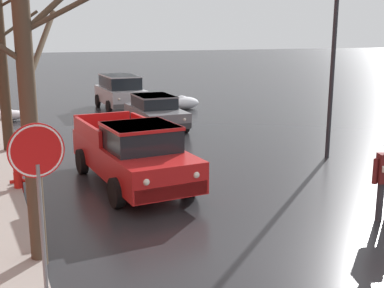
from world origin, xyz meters
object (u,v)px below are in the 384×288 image
Objects in this scene: pickup_truck_red_approaching_near_lane at (133,153)px; suv_silver_parked_kerbside_mid at (120,91)px; bare_tree_second_along_sidewalk at (2,63)px; sedan_grey_parked_kerbside_close at (155,111)px; fire_hydrant at (18,179)px; stop_sign_at_corner at (38,169)px; street_lamp_post at (333,52)px; bare_tree_at_the_corner at (28,84)px.

pickup_truck_red_approaching_near_lane is 13.51m from suv_silver_parked_kerbside_mid.
bare_tree_second_along_sidewalk is 1.45× the size of sedan_grey_parked_kerbside_close.
fire_hydrant is 6.25m from stop_sign_at_corner.
street_lamp_post is (9.62, 5.75, 1.21)m from stop_sign_at_corner.
stop_sign_at_corner is (-6.08, -12.69, 1.44)m from sedan_grey_parked_kerbside_close.
fire_hydrant is 10.05m from street_lamp_post.
sedan_grey_parked_kerbside_close is (5.99, 10.97, -2.42)m from bare_tree_at_the_corner.
pickup_truck_red_approaching_near_lane is 1.92× the size of stop_sign_at_corner.
suv_silver_parked_kerbside_mid is 13.50m from street_lamp_post.
fire_hydrant is 0.25× the size of stop_sign_at_corner.
pickup_truck_red_approaching_near_lane is 7.15m from street_lamp_post.
bare_tree_second_along_sidewalk is 0.95× the size of street_lamp_post.
suv_silver_parked_kerbside_mid is 0.71× the size of street_lamp_post.
pickup_truck_red_approaching_near_lane is 1.26× the size of suv_silver_parked_kerbside_mid.
street_lamp_post is at bearing -26.57° from bare_tree_second_along_sidewalk.
bare_tree_at_the_corner is at bearing -127.29° from pickup_truck_red_approaching_near_lane.
bare_tree_at_the_corner reaches higher than stop_sign_at_corner.
bare_tree_at_the_corner is at bearing -89.85° from bare_tree_second_along_sidewalk.
stop_sign_at_corner is at bearing -118.29° from pickup_truck_red_approaching_near_lane.
fire_hydrant is (-2.89, 0.53, -0.53)m from pickup_truck_red_approaching_near_lane.
pickup_truck_red_approaching_near_lane is 2.98m from fire_hydrant.
street_lamp_post reaches higher than pickup_truck_red_approaching_near_lane.
bare_tree_at_the_corner is at bearing 86.83° from stop_sign_at_corner.
street_lamp_post is (3.53, -6.94, 2.65)m from sedan_grey_parked_kerbside_close.
stop_sign_at_corner is (-2.93, -5.45, 1.31)m from pickup_truck_red_approaching_near_lane.
fire_hydrant is at bearing -115.89° from suv_silver_parked_kerbside_mid.
sedan_grey_parked_kerbside_close is at bearing 19.86° from bare_tree_second_along_sidewalk.
bare_tree_at_the_corner is 2.18× the size of stop_sign_at_corner.
street_lamp_post is at bearing -63.03° from sedan_grey_parked_kerbside_close.
pickup_truck_red_approaching_near_lane is 6.32m from stop_sign_at_corner.
street_lamp_post reaches higher than suv_silver_parked_kerbside_mid.
bare_tree_second_along_sidewalk is at bearing 153.43° from street_lamp_post.
bare_tree_second_along_sidewalk is at bearing 90.15° from bare_tree_at_the_corner.
pickup_truck_red_approaching_near_lane is 0.89× the size of street_lamp_post.
bare_tree_at_the_corner reaches higher than sedan_grey_parked_kerbside_close.
street_lamp_post reaches higher than bare_tree_second_along_sidewalk.
suv_silver_parked_kerbside_mid is at bearing 105.09° from street_lamp_post.
suv_silver_parked_kerbside_mid is 6.05× the size of fire_hydrant.
bare_tree_second_along_sidewalk is (-0.02, 8.80, -0.14)m from bare_tree_at_the_corner.
fire_hydrant is (-0.05, 4.25, -2.82)m from bare_tree_at_the_corner.
bare_tree_second_along_sidewalk is 8.20× the size of fire_hydrant.
fire_hydrant is at bearing 178.62° from street_lamp_post.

